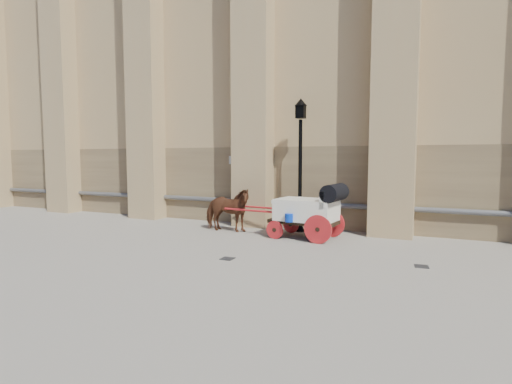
% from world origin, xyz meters
% --- Properties ---
extents(ground, '(90.00, 90.00, 0.00)m').
position_xyz_m(ground, '(0.00, 0.00, 0.00)').
color(ground, gray).
rests_on(ground, ground).
extents(cathedral, '(44.80, 9.20, 19.20)m').
position_xyz_m(cathedral, '(2.07, 7.81, 9.01)').
color(cathedral, tan).
rests_on(cathedral, ground).
extents(horse, '(1.86, 0.90, 1.54)m').
position_xyz_m(horse, '(-1.34, 2.15, 0.77)').
color(horse, brown).
rests_on(horse, ground).
extents(carriage, '(4.17, 1.55, 1.78)m').
position_xyz_m(carriage, '(1.68, 2.13, 0.96)').
color(carriage, black).
rests_on(carriage, ground).
extents(street_lamp, '(0.43, 0.43, 4.63)m').
position_xyz_m(street_lamp, '(0.97, 3.24, 2.47)').
color(street_lamp, black).
rests_on(street_lamp, ground).
extents(drain_grate_near, '(0.32, 0.32, 0.01)m').
position_xyz_m(drain_grate_near, '(0.48, -1.22, 0.01)').
color(drain_grate_near, black).
rests_on(drain_grate_near, ground).
extents(drain_grate_far, '(0.36, 0.36, 0.01)m').
position_xyz_m(drain_grate_far, '(5.05, 0.03, 0.01)').
color(drain_grate_far, black).
rests_on(drain_grate_far, ground).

